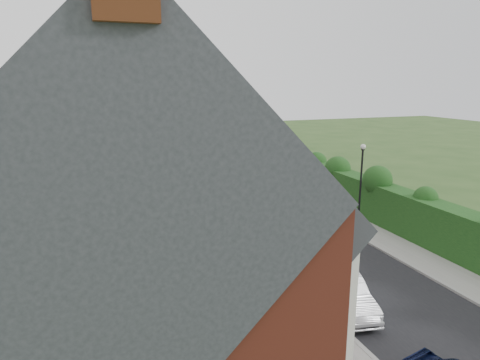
# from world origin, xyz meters

# --- Properties ---
(ground) EXTENTS (140.00, 140.00, 0.00)m
(ground) POSITION_xyz_m (0.00, 0.00, 0.00)
(ground) COLOR #2D4C1E
(ground) RESTS_ON ground
(road) EXTENTS (6.00, 58.00, 0.02)m
(road) POSITION_xyz_m (-0.50, 11.00, 0.01)
(road) COLOR black
(road) RESTS_ON ground
(pavement_hedge_side) EXTENTS (2.20, 58.00, 0.12)m
(pavement_hedge_side) POSITION_xyz_m (3.60, 11.00, 0.06)
(pavement_hedge_side) COLOR gray
(pavement_hedge_side) RESTS_ON ground
(pavement_house_side) EXTENTS (1.70, 58.00, 0.12)m
(pavement_house_side) POSITION_xyz_m (-4.35, 11.00, 0.06)
(pavement_house_side) COLOR gray
(pavement_house_side) RESTS_ON ground
(kerb_hedge_side) EXTENTS (0.18, 58.00, 0.13)m
(kerb_hedge_side) POSITION_xyz_m (2.55, 11.00, 0.07)
(kerb_hedge_side) COLOR #969590
(kerb_hedge_side) RESTS_ON ground
(kerb_house_side) EXTENTS (0.18, 58.00, 0.13)m
(kerb_house_side) POSITION_xyz_m (-3.55, 11.00, 0.07)
(kerb_house_side) COLOR #969590
(kerb_house_side) RESTS_ON ground
(hedge) EXTENTS (2.10, 58.00, 2.85)m
(hedge) POSITION_xyz_m (5.40, 11.00, 1.60)
(hedge) COLOR #113714
(hedge) RESTS_ON ground
(terrace_row) EXTENTS (9.05, 40.50, 11.50)m
(terrace_row) POSITION_xyz_m (-10.87, 9.98, 4.47)
(terrace_row) COLOR maroon
(terrace_row) RESTS_ON ground
(garden_wall_row) EXTENTS (0.35, 40.35, 1.10)m
(garden_wall_row) POSITION_xyz_m (-5.35, 10.00, 0.46)
(garden_wall_row) COLOR brown
(garden_wall_row) RESTS_ON ground
(lamppost) EXTENTS (0.32, 0.32, 5.16)m
(lamppost) POSITION_xyz_m (3.40, 4.00, 3.30)
(lamppost) COLOR black
(lamppost) RESTS_ON ground
(tree_far_left) EXTENTS (7.14, 6.80, 9.29)m
(tree_far_left) POSITION_xyz_m (-2.65, 40.08, 5.71)
(tree_far_left) COLOR #332316
(tree_far_left) RESTS_ON ground
(tree_far_right) EXTENTS (7.98, 7.60, 10.31)m
(tree_far_right) POSITION_xyz_m (3.39, 42.08, 6.31)
(tree_far_right) COLOR #332316
(tree_far_right) RESTS_ON ground
(tree_far_back) EXTENTS (8.40, 8.00, 10.82)m
(tree_far_back) POSITION_xyz_m (-8.59, 43.08, 6.62)
(tree_far_back) COLOR #332316
(tree_far_back) RESTS_ON ground
(car_silver_a) EXTENTS (2.20, 4.35, 1.37)m
(car_silver_a) POSITION_xyz_m (-2.64, -3.48, 0.68)
(car_silver_a) COLOR silver
(car_silver_a) RESTS_ON ground
(car_silver_b) EXTENTS (2.78, 5.60, 1.53)m
(car_silver_b) POSITION_xyz_m (-2.38, 5.00, 0.76)
(car_silver_b) COLOR #A7A8AE
(car_silver_b) RESTS_ON ground
(car_white) EXTENTS (2.82, 5.12, 1.40)m
(car_white) POSITION_xyz_m (-3.00, 9.57, 0.70)
(car_white) COLOR silver
(car_white) RESTS_ON ground
(car_green) EXTENTS (2.03, 4.18, 1.38)m
(car_green) POSITION_xyz_m (-2.08, 15.78, 0.69)
(car_green) COLOR #0F3318
(car_green) RESTS_ON ground
(car_red) EXTENTS (2.69, 4.85, 1.52)m
(car_red) POSITION_xyz_m (-2.87, 18.20, 0.76)
(car_red) COLOR #9A2B10
(car_red) RESTS_ON ground
(car_beige) EXTENTS (3.05, 5.56, 1.48)m
(car_beige) POSITION_xyz_m (-1.76, 24.86, 0.74)
(car_beige) COLOR beige
(car_beige) RESTS_ON ground
(car_grey) EXTENTS (2.52, 5.58, 1.59)m
(car_grey) POSITION_xyz_m (-2.35, 31.68, 0.79)
(car_grey) COLOR #5B5D62
(car_grey) RESTS_ON ground
(car_black) EXTENTS (2.64, 4.78, 1.54)m
(car_black) POSITION_xyz_m (-2.27, 38.22, 0.77)
(car_black) COLOR black
(car_black) RESTS_ON ground
(horse) EXTENTS (1.38, 1.97, 1.52)m
(horse) POSITION_xyz_m (1.17, 13.97, 0.76)
(horse) COLOR #412418
(horse) RESTS_ON ground
(horse_cart) EXTENTS (1.32, 2.92, 2.11)m
(horse_cart) POSITION_xyz_m (1.17, 15.91, 1.21)
(horse_cart) COLOR black
(horse_cart) RESTS_ON ground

